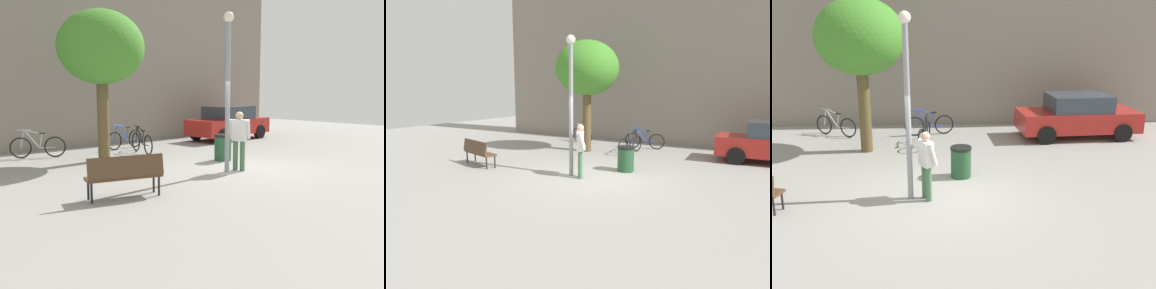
% 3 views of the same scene
% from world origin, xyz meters
% --- Properties ---
extents(ground_plane, '(36.00, 36.00, 0.00)m').
position_xyz_m(ground_plane, '(0.00, 0.00, 0.00)').
color(ground_plane, gray).
extents(building_facade, '(19.22, 2.00, 8.23)m').
position_xyz_m(building_facade, '(0.00, 8.25, 4.12)').
color(building_facade, gray).
rests_on(building_facade, ground_plane).
extents(lamppost, '(0.28, 0.28, 4.33)m').
position_xyz_m(lamppost, '(-0.74, -0.15, 2.56)').
color(lamppost, gray).
rests_on(lamppost, ground_plane).
extents(person_by_lamppost, '(0.49, 0.63, 1.67)m').
position_xyz_m(person_by_lamppost, '(-0.35, -0.23, 0.97)').
color(person_by_lamppost, '#47704C').
rests_on(person_by_lamppost, ground_plane).
extents(park_bench, '(1.67, 0.87, 0.92)m').
position_xyz_m(park_bench, '(-4.35, -0.69, 0.55)').
color(park_bench, '#513823').
rests_on(park_bench, ground_plane).
extents(plaza_tree, '(2.72, 2.72, 4.76)m').
position_xyz_m(plaza_tree, '(-2.41, 3.76, 3.56)').
color(plaza_tree, brown).
rests_on(plaza_tree, ground_plane).
extents(bicycle_black, '(0.37, 1.79, 0.97)m').
position_xyz_m(bicycle_black, '(-0.57, 4.32, 0.38)').
color(bicycle_black, black).
rests_on(bicycle_black, ground_plane).
extents(bicycle_blue, '(1.78, 0.43, 0.97)m').
position_xyz_m(bicycle_blue, '(-0.45, 5.67, 0.38)').
color(bicycle_blue, black).
rests_on(bicycle_blue, ground_plane).
extents(bicycle_silver, '(1.62, 0.89, 0.97)m').
position_xyz_m(bicycle_silver, '(-3.83, 5.73, 0.38)').
color(bicycle_silver, black).
rests_on(bicycle_silver, ground_plane).
extents(trash_bin, '(0.57, 0.57, 0.85)m').
position_xyz_m(trash_bin, '(0.52, 1.26, 0.43)').
color(trash_bin, '#234C2D').
rests_on(trash_bin, ground_plane).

